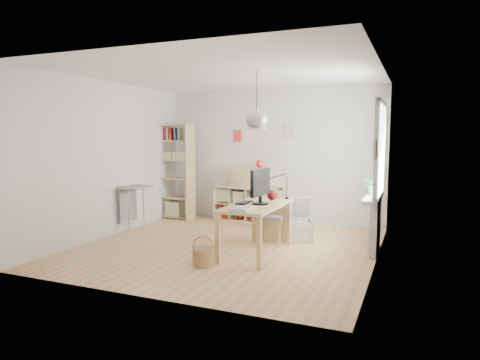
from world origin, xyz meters
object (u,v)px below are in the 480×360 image
at_px(tall_bookshelf, 174,167).
at_px(storage_chest, 293,226).
at_px(chair, 270,214).
at_px(drawer_chest, 248,177).
at_px(cube_shelf, 247,207).
at_px(desk, 256,210).
at_px(monitor, 260,184).

relative_size(tall_bookshelf, storage_chest, 2.22).
bearing_deg(storage_chest, tall_bookshelf, 144.04).
relative_size(tall_bookshelf, chair, 2.35).
distance_m(tall_bookshelf, drawer_chest, 1.62).
bearing_deg(chair, cube_shelf, 109.22).
xyz_separation_m(chair, storage_chest, (0.27, 0.44, -0.26)).
bearing_deg(storage_chest, desk, -122.63).
bearing_deg(cube_shelf, drawer_chest, -59.27).
height_order(desk, tall_bookshelf, tall_bookshelf).
bearing_deg(tall_bookshelf, chair, -26.35).
bearing_deg(storage_chest, drawer_chest, 119.84).
bearing_deg(monitor, cube_shelf, 119.23).
relative_size(desk, tall_bookshelf, 0.75).
bearing_deg(storage_chest, chair, -141.68).
bearing_deg(drawer_chest, chair, -52.76).
distance_m(cube_shelf, drawer_chest, 0.62).
xyz_separation_m(cube_shelf, drawer_chest, (0.02, -0.04, 0.62)).
bearing_deg(monitor, drawer_chest, 119.13).
distance_m(chair, drawer_chest, 1.85).
bearing_deg(cube_shelf, chair, -57.10).
bearing_deg(chair, drawer_chest, 109.28).
relative_size(desk, drawer_chest, 2.14).
bearing_deg(tall_bookshelf, desk, -37.01).
distance_m(tall_bookshelf, storage_chest, 3.09).
bearing_deg(cube_shelf, desk, -65.39).
bearing_deg(drawer_chest, tall_bookshelf, -167.13).
relative_size(desk, chair, 1.76).
distance_m(tall_bookshelf, chair, 2.93).
bearing_deg(monitor, desk, -160.19).
distance_m(monitor, drawer_chest, 2.42).
relative_size(cube_shelf, storage_chest, 1.55).
height_order(tall_bookshelf, storage_chest, tall_bookshelf).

